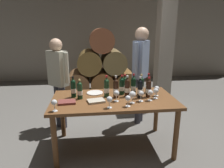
# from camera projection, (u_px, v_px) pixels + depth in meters

# --- Properties ---
(ground_plane) EXTENTS (14.00, 14.00, 0.00)m
(ground_plane) POSITION_uv_depth(u_px,v_px,m) (114.00, 146.00, 2.97)
(ground_plane) COLOR #66635E
(cellar_back_wall) EXTENTS (10.00, 0.24, 2.80)m
(cellar_back_wall) POSITION_uv_depth(u_px,v_px,m) (98.00, 37.00, 6.60)
(cellar_back_wall) COLOR gray
(cellar_back_wall) RESTS_ON ground_plane
(barrel_stack) EXTENTS (1.86, 0.90, 1.69)m
(barrel_stack) POSITION_uv_depth(u_px,v_px,m) (102.00, 68.00, 5.27)
(barrel_stack) COLOR brown
(barrel_stack) RESTS_ON ground_plane
(stone_pillar) EXTENTS (0.32, 0.32, 2.60)m
(stone_pillar) POSITION_uv_depth(u_px,v_px,m) (164.00, 47.00, 4.28)
(stone_pillar) COLOR gray
(stone_pillar) RESTS_ON ground_plane
(dining_table) EXTENTS (1.70, 0.90, 0.76)m
(dining_table) POSITION_uv_depth(u_px,v_px,m) (114.00, 104.00, 2.79)
(dining_table) COLOR brown
(dining_table) RESTS_ON ground_plane
(wine_bottle_0) EXTENTS (0.07, 0.07, 0.31)m
(wine_bottle_0) POSITION_uv_depth(u_px,v_px,m) (133.00, 86.00, 2.88)
(wine_bottle_0) COLOR black
(wine_bottle_0) RESTS_ON dining_table
(wine_bottle_1) EXTENTS (0.07, 0.07, 0.29)m
(wine_bottle_1) POSITION_uv_depth(u_px,v_px,m) (149.00, 88.00, 2.78)
(wine_bottle_1) COLOR black
(wine_bottle_1) RESTS_ON dining_table
(wine_bottle_2) EXTENTS (0.07, 0.07, 0.32)m
(wine_bottle_2) POSITION_uv_depth(u_px,v_px,m) (116.00, 88.00, 2.75)
(wine_bottle_2) COLOR black
(wine_bottle_2) RESTS_ON dining_table
(wine_bottle_3) EXTENTS (0.07, 0.07, 0.31)m
(wine_bottle_3) POSITION_uv_depth(u_px,v_px,m) (107.00, 88.00, 2.79)
(wine_bottle_3) COLOR #19381E
(wine_bottle_3) RESTS_ON dining_table
(wine_bottle_4) EXTENTS (0.07, 0.07, 0.30)m
(wine_bottle_4) POSITION_uv_depth(u_px,v_px,m) (148.00, 84.00, 2.98)
(wine_bottle_4) COLOR black
(wine_bottle_4) RESTS_ON dining_table
(wine_bottle_5) EXTENTS (0.07, 0.07, 0.31)m
(wine_bottle_5) POSITION_uv_depth(u_px,v_px,m) (127.00, 88.00, 2.80)
(wine_bottle_5) COLOR black
(wine_bottle_5) RESTS_ON dining_table
(wine_bottle_6) EXTENTS (0.07, 0.07, 0.29)m
(wine_bottle_6) POSITION_uv_depth(u_px,v_px,m) (122.00, 86.00, 2.88)
(wine_bottle_6) COLOR black
(wine_bottle_6) RESTS_ON dining_table
(wine_bottle_7) EXTENTS (0.07, 0.07, 0.28)m
(wine_bottle_7) POSITION_uv_depth(u_px,v_px,m) (125.00, 85.00, 2.98)
(wine_bottle_7) COLOR #19381E
(wine_bottle_7) RESTS_ON dining_table
(wine_bottle_8) EXTENTS (0.07, 0.07, 0.31)m
(wine_bottle_8) POSITION_uv_depth(u_px,v_px,m) (141.00, 86.00, 2.87)
(wine_bottle_8) COLOR #19381E
(wine_bottle_8) RESTS_ON dining_table
(wine_bottle_9) EXTENTS (0.07, 0.07, 0.30)m
(wine_bottle_9) POSITION_uv_depth(u_px,v_px,m) (73.00, 88.00, 2.78)
(wine_bottle_9) COLOR black
(wine_bottle_9) RESTS_ON dining_table
(wine_bottle_10) EXTENTS (0.07, 0.07, 0.28)m
(wine_bottle_10) POSITION_uv_depth(u_px,v_px,m) (80.00, 90.00, 2.71)
(wine_bottle_10) COLOR #19381E
(wine_bottle_10) RESTS_ON dining_table
(wine_bottle_11) EXTENTS (0.07, 0.07, 0.31)m
(wine_bottle_11) POSITION_uv_depth(u_px,v_px,m) (140.00, 89.00, 2.75)
(wine_bottle_11) COLOR black
(wine_bottle_11) RESTS_ON dining_table
(wine_glass_0) EXTENTS (0.08, 0.08, 0.15)m
(wine_glass_0) POSITION_uv_depth(u_px,v_px,m) (116.00, 94.00, 2.62)
(wine_glass_0) COLOR white
(wine_glass_0) RESTS_ON dining_table
(wine_glass_1) EXTENTS (0.07, 0.07, 0.15)m
(wine_glass_1) POSITION_uv_depth(u_px,v_px,m) (156.00, 91.00, 2.73)
(wine_glass_1) COLOR white
(wine_glass_1) RESTS_ON dining_table
(wine_glass_2) EXTENTS (0.07, 0.07, 0.15)m
(wine_glass_2) POSITION_uv_depth(u_px,v_px,m) (157.00, 89.00, 2.83)
(wine_glass_2) COLOR white
(wine_glass_2) RESTS_ON dining_table
(wine_glass_3) EXTENTS (0.07, 0.07, 0.14)m
(wine_glass_3) POSITION_uv_depth(u_px,v_px,m) (128.00, 99.00, 2.45)
(wine_glass_3) COLOR white
(wine_glass_3) RESTS_ON dining_table
(wine_glass_4) EXTENTS (0.07, 0.07, 0.15)m
(wine_glass_4) POSITION_uv_depth(u_px,v_px,m) (150.00, 93.00, 2.65)
(wine_glass_4) COLOR white
(wine_glass_4) RESTS_ON dining_table
(wine_glass_5) EXTENTS (0.07, 0.07, 0.15)m
(wine_glass_5) POSITION_uv_depth(u_px,v_px,m) (141.00, 94.00, 2.62)
(wine_glass_5) COLOR white
(wine_glass_5) RESTS_ON dining_table
(wine_glass_6) EXTENTS (0.07, 0.07, 0.15)m
(wine_glass_6) POSITION_uv_depth(u_px,v_px,m) (109.00, 100.00, 2.41)
(wine_glass_6) COLOR white
(wine_glass_6) RESTS_ON dining_table
(wine_glass_7) EXTENTS (0.09, 0.09, 0.16)m
(wine_glass_7) POSITION_uv_depth(u_px,v_px,m) (132.00, 95.00, 2.56)
(wine_glass_7) COLOR white
(wine_glass_7) RESTS_ON dining_table
(wine_glass_8) EXTENTS (0.07, 0.07, 0.14)m
(wine_glass_8) POSITION_uv_depth(u_px,v_px,m) (54.00, 103.00, 2.31)
(wine_glass_8) COLOR white
(wine_glass_8) RESTS_ON dining_table
(tasting_notebook) EXTENTS (0.23, 0.18, 0.03)m
(tasting_notebook) POSITION_uv_depth(u_px,v_px,m) (67.00, 102.00, 2.58)
(tasting_notebook) COLOR brown
(tasting_notebook) RESTS_ON dining_table
(leather_ledger) EXTENTS (0.25, 0.20, 0.03)m
(leather_ledger) POSITION_uv_depth(u_px,v_px,m) (96.00, 101.00, 2.62)
(leather_ledger) COLOR #B2A893
(leather_ledger) RESTS_ON dining_table
(serving_plate) EXTENTS (0.24, 0.24, 0.01)m
(serving_plate) POSITION_uv_depth(u_px,v_px,m) (95.00, 93.00, 2.97)
(serving_plate) COLOR white
(serving_plate) RESTS_ON dining_table
(sommelier_presenting) EXTENTS (0.34, 0.41, 1.72)m
(sommelier_presenting) POSITION_uv_depth(u_px,v_px,m) (141.00, 67.00, 3.46)
(sommelier_presenting) COLOR #383842
(sommelier_presenting) RESTS_ON ground_plane
(taster_seated_left) EXTENTS (0.40, 0.35, 1.54)m
(taster_seated_left) POSITION_uv_depth(u_px,v_px,m) (58.00, 76.00, 3.31)
(taster_seated_left) COLOR #383842
(taster_seated_left) RESTS_ON ground_plane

